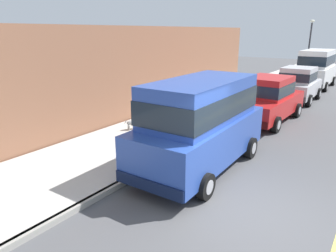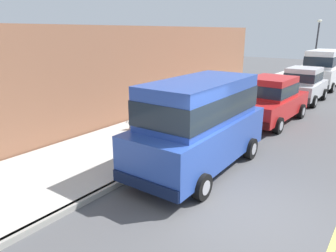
% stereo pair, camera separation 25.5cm
% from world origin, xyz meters
% --- Properties ---
extents(ground_plane, '(80.00, 80.00, 0.00)m').
position_xyz_m(ground_plane, '(0.00, 0.00, 0.00)').
color(ground_plane, '#4C4C4F').
extents(curb, '(0.16, 64.00, 0.14)m').
position_xyz_m(curb, '(-3.20, 0.00, 0.07)').
color(curb, gray).
rests_on(curb, ground).
extents(sidewalk, '(3.60, 64.00, 0.14)m').
position_xyz_m(sidewalk, '(-5.00, 0.00, 0.07)').
color(sidewalk, '#B7B5AD').
rests_on(sidewalk, ground).
extents(car_blue_van, '(2.20, 4.93, 2.52)m').
position_xyz_m(car_blue_van, '(-2.15, 1.38, 1.39)').
color(car_blue_van, '#28479E').
rests_on(car_blue_van, ground).
extents(car_red_sedan, '(2.16, 4.66, 1.92)m').
position_xyz_m(car_red_sedan, '(-2.17, 7.20, 0.98)').
color(car_red_sedan, red).
rests_on(car_red_sedan, ground).
extents(car_silver_hatchback, '(1.98, 3.82, 1.88)m').
position_xyz_m(car_silver_hatchback, '(-2.08, 12.10, 0.98)').
color(car_silver_hatchback, '#BCBCC1').
rests_on(car_silver_hatchback, ground).
extents(car_white_van, '(2.15, 4.91, 2.52)m').
position_xyz_m(car_white_van, '(-2.21, 17.50, 1.39)').
color(car_white_van, white).
rests_on(car_white_van, ground).
extents(dog_grey, '(0.41, 0.70, 0.49)m').
position_xyz_m(dog_grey, '(-5.75, 2.65, 0.43)').
color(dog_grey, '#999691').
rests_on(dog_grey, sidewalk).
extents(fire_hydrant, '(0.34, 0.24, 0.72)m').
position_xyz_m(fire_hydrant, '(-3.65, 4.86, 0.48)').
color(fire_hydrant, gold).
rests_on(fire_hydrant, sidewalk).
extents(street_lamp, '(0.36, 0.36, 4.42)m').
position_xyz_m(street_lamp, '(-3.55, 20.97, 2.91)').
color(street_lamp, '#2D2D33').
rests_on(street_lamp, sidewalk).
extents(building_facade, '(0.50, 20.00, 3.95)m').
position_xyz_m(building_facade, '(-7.10, 4.98, 1.97)').
color(building_facade, '#8C5B42').
rests_on(building_facade, ground).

